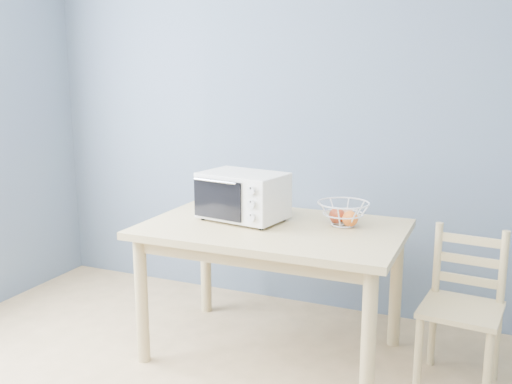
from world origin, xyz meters
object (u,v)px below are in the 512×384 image
at_px(dining_table, 273,243).
at_px(toaster_oven, 240,195).
at_px(fruit_basket, 344,214).
at_px(dining_chair, 462,310).

bearing_deg(dining_table, toaster_oven, 168.11).
bearing_deg(fruit_basket, dining_chair, -7.44).
distance_m(toaster_oven, dining_chair, 1.31).
distance_m(fruit_basket, dining_chair, 0.77).
height_order(dining_table, dining_chair, dining_chair).
xyz_separation_m(fruit_basket, dining_chair, (0.64, -0.08, -0.42)).
bearing_deg(dining_chair, toaster_oven, -172.79).
height_order(fruit_basket, dining_chair, fruit_basket).
bearing_deg(dining_chair, fruit_basket, 178.60).
relative_size(toaster_oven, dining_chair, 0.64).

